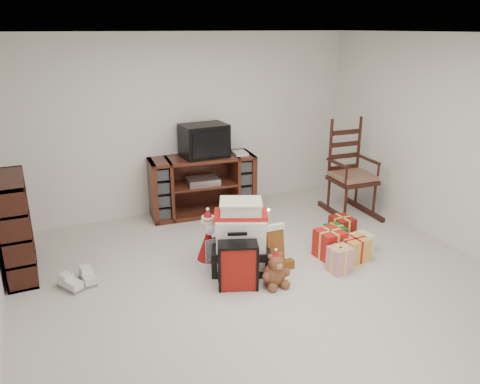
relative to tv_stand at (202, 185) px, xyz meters
name	(u,v)px	position (x,y,z in m)	size (l,w,h in m)	color
room	(271,172)	(-0.09, -2.21, 0.83)	(5.01, 5.01, 2.51)	beige
tv_stand	(202,185)	(0.00, 0.00, 0.00)	(1.52, 0.67, 0.84)	#4D2416
bookshelf	(16,228)	(-2.41, -0.82, 0.10)	(0.30, 0.89, 1.09)	#33140D
rocking_chair	(349,181)	(1.92, -0.84, 0.06)	(0.61, 0.96, 1.41)	#33140D
gift_pile	(241,240)	(-0.20, -1.74, -0.07)	(0.76, 0.67, 0.79)	black
red_suitcase	(238,265)	(-0.38, -2.09, -0.17)	(0.43, 0.32, 0.58)	maroon
stocking	(275,247)	(0.15, -1.91, -0.15)	(0.25, 0.11, 0.54)	#0B681C
teddy_bear	(275,271)	(-0.02, -2.21, -0.26)	(0.25, 0.22, 0.37)	brown
santa_figurine	(251,229)	(0.13, -1.34, -0.16)	(0.33, 0.31, 0.67)	maroon
mrs_claus_figurine	(208,242)	(-0.46, -1.44, -0.17)	(0.32, 0.30, 0.65)	maroon
sneaker_pair	(79,281)	(-1.88, -1.37, -0.37)	(0.40, 0.32, 0.11)	silver
gift_cluster	(344,243)	(1.08, -1.90, -0.29)	(0.75, 1.05, 0.26)	#B61714
crt_television	(204,141)	(0.05, 0.00, 0.65)	(0.64, 0.47, 0.45)	black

